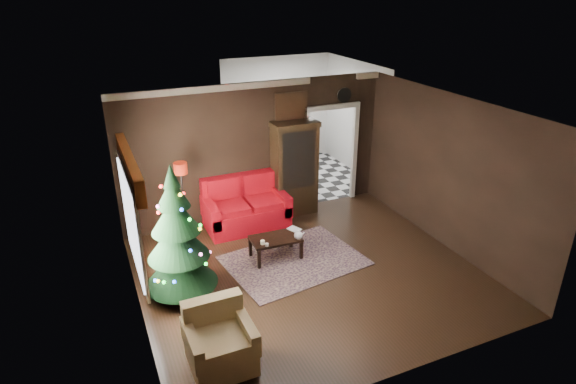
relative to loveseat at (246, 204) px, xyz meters
name	(u,v)px	position (x,y,z in m)	size (l,w,h in m)	color
floor	(309,274)	(0.40, -2.05, -0.50)	(5.50, 5.50, 0.00)	black
ceiling	(313,111)	(0.40, -2.05, 2.30)	(5.50, 5.50, 0.00)	white
wall_back	(256,151)	(0.40, 0.45, 0.90)	(5.50, 5.50, 0.00)	black
wall_front	(408,281)	(0.40, -4.55, 0.90)	(5.50, 5.50, 0.00)	black
wall_left	(131,232)	(-2.35, -2.05, 0.90)	(5.50, 5.50, 0.00)	black
wall_right	(449,173)	(3.15, -2.05, 0.90)	(5.50, 5.50, 0.00)	black
doorway	(330,157)	(2.10, 0.45, 0.55)	(1.10, 0.10, 2.10)	silver
left_window	(131,222)	(-2.31, -1.85, 0.95)	(0.05, 1.60, 1.40)	white
valance	(129,166)	(-2.23, -1.85, 1.77)	(0.12, 2.10, 0.35)	brown
kitchen_floor	(300,178)	(2.10, 1.95, -0.50)	(3.00, 3.00, 0.00)	silver
kitchen_window	(277,99)	(2.10, 3.40, 1.20)	(0.70, 0.06, 0.70)	white
rug	(294,260)	(0.34, -1.57, -0.49)	(2.30, 1.68, 0.01)	#312129
loveseat	(246,204)	(0.00, 0.00, 0.00)	(1.70, 0.90, 1.00)	maroon
curio_cabinet	(294,171)	(1.15, 0.22, 0.45)	(0.90, 0.45, 1.90)	black
floor_lamp	(184,202)	(-1.24, -0.14, 0.33)	(0.26, 0.26, 1.54)	black
christmas_tree	(177,236)	(-1.68, -1.77, 0.55)	(1.12, 1.12, 2.14)	black
armchair	(220,339)	(-1.58, -3.53, -0.04)	(0.82, 0.82, 0.84)	tan
coffee_table	(276,247)	(0.08, -1.34, -0.29)	(0.87, 0.52, 0.39)	black
teapot	(298,235)	(0.42, -1.54, -0.02)	(0.17, 0.17, 0.16)	white
cup_a	(263,242)	(-0.21, -1.45, -0.06)	(0.08, 0.08, 0.07)	white
cup_b	(267,245)	(-0.17, -1.54, -0.07)	(0.06, 0.06, 0.05)	white
book	(291,226)	(0.42, -1.24, 0.02)	(0.17, 0.02, 0.24)	tan
wall_clock	(344,95)	(2.35, 0.40, 1.88)	(0.32, 0.32, 0.06)	white
painting	(291,107)	(1.15, 0.41, 1.75)	(0.62, 0.05, 0.52)	#B07C3E
kitchen_counter	(281,147)	(2.10, 3.15, -0.05)	(1.80, 0.60, 0.90)	silver
kitchen_table	(294,169)	(1.80, 1.65, -0.12)	(0.70, 0.70, 0.75)	#53371A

